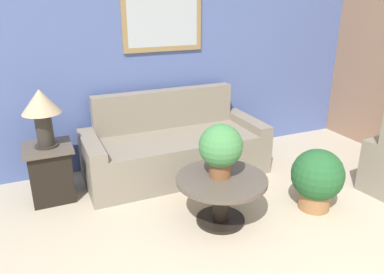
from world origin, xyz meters
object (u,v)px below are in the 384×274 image
object	(u,v)px
potted_plant_on_table	(220,148)
potted_plant_floor	(317,178)
coffee_table	(221,190)
table_lamp	(41,108)
side_table	(51,172)
couch_main	(175,149)

from	to	relation	value
potted_plant_on_table	potted_plant_floor	bearing A→B (deg)	-12.01
coffee_table	potted_plant_floor	bearing A→B (deg)	-9.96
table_lamp	potted_plant_floor	world-z (taller)	table_lamp
coffee_table	potted_plant_on_table	world-z (taller)	potted_plant_on_table
coffee_table	potted_plant_floor	world-z (taller)	potted_plant_floor
table_lamp	side_table	bearing A→B (deg)	135.00
couch_main	table_lamp	size ratio (longest dim) A/B	3.59
coffee_table	table_lamp	world-z (taller)	table_lamp
table_lamp	potted_plant_floor	distance (m)	2.83
couch_main	coffee_table	size ratio (longest dim) A/B	2.51
table_lamp	potted_plant_on_table	size ratio (longest dim) A/B	1.18
coffee_table	side_table	distance (m)	1.82
couch_main	table_lamp	world-z (taller)	table_lamp
side_table	table_lamp	bearing A→B (deg)	-45.00
couch_main	coffee_table	world-z (taller)	couch_main
coffee_table	side_table	world-z (taller)	side_table
couch_main	side_table	bearing A→B (deg)	-178.00
coffee_table	potted_plant_on_table	distance (m)	0.41
couch_main	potted_plant_floor	xyz separation A→B (m)	(1.00, -1.35, 0.03)
couch_main	table_lamp	bearing A→B (deg)	-178.00
couch_main	potted_plant_floor	world-z (taller)	couch_main
side_table	potted_plant_floor	distance (m)	2.75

